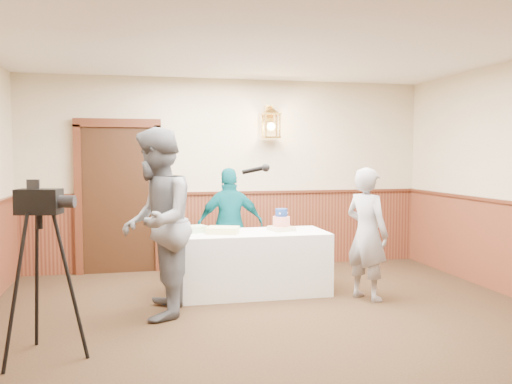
{
  "coord_description": "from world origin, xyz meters",
  "views": [
    {
      "loc": [
        -1.37,
        -4.46,
        1.69
      ],
      "look_at": [
        0.01,
        1.7,
        1.25
      ],
      "focal_mm": 38.0,
      "sensor_mm": 36.0,
      "label": 1
    }
  ],
  "objects_px": {
    "sheet_cake_yellow": "(223,230)",
    "tv_camera_rig": "(41,283)",
    "sheet_cake_green": "(194,229)",
    "baker": "(367,234)",
    "display_table": "(252,263)",
    "interviewer": "(156,223)",
    "assistant_p": "(230,225)",
    "tiered_cake": "(281,222)"
  },
  "relations": [
    {
      "from": "sheet_cake_yellow",
      "to": "tv_camera_rig",
      "type": "relative_size",
      "value": 0.26
    },
    {
      "from": "sheet_cake_green",
      "to": "tv_camera_rig",
      "type": "xyz_separation_m",
      "value": [
        -1.45,
        -1.84,
        -0.15
      ]
    },
    {
      "from": "tv_camera_rig",
      "to": "sheet_cake_yellow",
      "type": "bearing_deg",
      "value": 55.71
    },
    {
      "from": "sheet_cake_yellow",
      "to": "baker",
      "type": "distance_m",
      "value": 1.69
    },
    {
      "from": "display_table",
      "to": "interviewer",
      "type": "relative_size",
      "value": 0.92
    },
    {
      "from": "sheet_cake_green",
      "to": "sheet_cake_yellow",
      "type": "bearing_deg",
      "value": -26.57
    },
    {
      "from": "baker",
      "to": "assistant_p",
      "type": "relative_size",
      "value": 1.02
    },
    {
      "from": "baker",
      "to": "tv_camera_rig",
      "type": "distance_m",
      "value": 3.57
    },
    {
      "from": "assistant_p",
      "to": "tv_camera_rig",
      "type": "bearing_deg",
      "value": 50.38
    },
    {
      "from": "baker",
      "to": "tv_camera_rig",
      "type": "xyz_separation_m",
      "value": [
        -3.38,
        -1.14,
        -0.14
      ]
    },
    {
      "from": "sheet_cake_yellow",
      "to": "interviewer",
      "type": "bearing_deg",
      "value": -139.18
    },
    {
      "from": "baker",
      "to": "assistant_p",
      "type": "distance_m",
      "value": 1.86
    },
    {
      "from": "interviewer",
      "to": "baker",
      "type": "height_order",
      "value": "interviewer"
    },
    {
      "from": "tiered_cake",
      "to": "baker",
      "type": "bearing_deg",
      "value": -35.28
    },
    {
      "from": "sheet_cake_green",
      "to": "tv_camera_rig",
      "type": "distance_m",
      "value": 2.34
    },
    {
      "from": "sheet_cake_yellow",
      "to": "assistant_p",
      "type": "bearing_deg",
      "value": 73.12
    },
    {
      "from": "display_table",
      "to": "baker",
      "type": "relative_size",
      "value": 1.17
    },
    {
      "from": "interviewer",
      "to": "baker",
      "type": "distance_m",
      "value": 2.43
    },
    {
      "from": "interviewer",
      "to": "assistant_p",
      "type": "height_order",
      "value": "interviewer"
    },
    {
      "from": "display_table",
      "to": "interviewer",
      "type": "distance_m",
      "value": 1.51
    },
    {
      "from": "display_table",
      "to": "baker",
      "type": "xyz_separation_m",
      "value": [
        1.24,
        -0.56,
        0.39
      ]
    },
    {
      "from": "display_table",
      "to": "assistant_p",
      "type": "bearing_deg",
      "value": 102.9
    },
    {
      "from": "tiered_cake",
      "to": "tv_camera_rig",
      "type": "height_order",
      "value": "tv_camera_rig"
    },
    {
      "from": "display_table",
      "to": "tiered_cake",
      "type": "relative_size",
      "value": 5.52
    },
    {
      "from": "sheet_cake_green",
      "to": "interviewer",
      "type": "height_order",
      "value": "interviewer"
    },
    {
      "from": "interviewer",
      "to": "tv_camera_rig",
      "type": "bearing_deg",
      "value": -36.49
    },
    {
      "from": "sheet_cake_yellow",
      "to": "interviewer",
      "type": "xyz_separation_m",
      "value": [
        -0.81,
        -0.7,
        0.2
      ]
    },
    {
      "from": "tiered_cake",
      "to": "tv_camera_rig",
      "type": "xyz_separation_m",
      "value": [
        -2.52,
        -1.75,
        -0.22
      ]
    },
    {
      "from": "tiered_cake",
      "to": "baker",
      "type": "height_order",
      "value": "baker"
    },
    {
      "from": "tv_camera_rig",
      "to": "interviewer",
      "type": "bearing_deg",
      "value": 57.6
    },
    {
      "from": "tiered_cake",
      "to": "display_table",
      "type": "bearing_deg",
      "value": -172.98
    },
    {
      "from": "sheet_cake_yellow",
      "to": "baker",
      "type": "relative_size",
      "value": 0.24
    },
    {
      "from": "baker",
      "to": "tv_camera_rig",
      "type": "bearing_deg",
      "value": 80.96
    },
    {
      "from": "tv_camera_rig",
      "to": "assistant_p",
      "type": "bearing_deg",
      "value": 62.47
    },
    {
      "from": "assistant_p",
      "to": "tv_camera_rig",
      "type": "distance_m",
      "value": 3.1
    },
    {
      "from": "sheet_cake_yellow",
      "to": "tv_camera_rig",
      "type": "bearing_deg",
      "value": -136.75
    },
    {
      "from": "interviewer",
      "to": "tv_camera_rig",
      "type": "height_order",
      "value": "interviewer"
    },
    {
      "from": "tiered_cake",
      "to": "tv_camera_rig",
      "type": "distance_m",
      "value": 3.07
    },
    {
      "from": "assistant_p",
      "to": "tiered_cake",
      "type": "bearing_deg",
      "value": 130.57
    },
    {
      "from": "display_table",
      "to": "sheet_cake_yellow",
      "type": "relative_size",
      "value": 4.9
    },
    {
      "from": "interviewer",
      "to": "display_table",
      "type": "bearing_deg",
      "value": 130.05
    },
    {
      "from": "sheet_cake_green",
      "to": "tiered_cake",
      "type": "bearing_deg",
      "value": -4.83
    }
  ]
}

